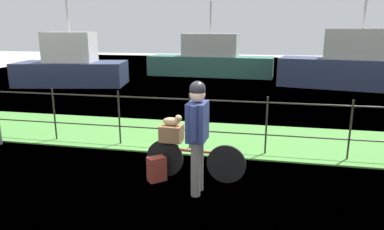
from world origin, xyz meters
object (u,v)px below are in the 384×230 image
Objects in this scene: terrier_dog at (173,121)px; moored_boat_mid at (359,67)px; moored_boat_near at (210,61)px; cyclist_person at (197,128)px; bicycle_main at (194,160)px; backpack_on_paving at (157,169)px; moored_boat_far at (72,66)px; wooden_crate at (171,133)px.

terrier_dog is 0.05× the size of moored_boat_mid.
cyclist_person is at bearing -82.03° from moored_boat_near.
bicycle_main is at bearing -82.39° from moored_boat_near.
backpack_on_paving is at bearing 158.49° from cyclist_person.
moored_boat_mid is (4.69, 10.63, -0.12)m from cyclist_person.
moored_boat_far reaches higher than moored_boat_near.
moored_boat_far is (-6.78, 8.60, 0.07)m from wooden_crate.
moored_boat_near reaches higher than wooden_crate.
moored_boat_mid reaches higher than backpack_on_paving.
moored_boat_far is at bearing -141.95° from moored_boat_near.
wooden_crate is at bearing 1.45° from backpack_on_paving.
cyclist_person is (0.49, -0.48, 0.04)m from terrier_dog.
terrier_dog reaches higher than bicycle_main.
moored_boat_mid reaches higher than bicycle_main.
cyclist_person is (0.52, -0.48, 0.25)m from wooden_crate.
backpack_on_paving is at bearing -139.17° from terrier_dog.
cyclist_person is at bearing -51.20° from moored_boat_far.
bicycle_main is at bearing -25.73° from backpack_on_paving.
moored_boat_far reaches higher than cyclist_person.
terrier_dog is at bearing -83.90° from moored_boat_near.
moored_boat_far reaches higher than bicycle_main.
cyclist_person is (0.15, -0.46, 0.67)m from bicycle_main.
bicycle_main is 0.61m from backpack_on_paving.
moored_boat_near reaches higher than backpack_on_paving.
wooden_crate reaches higher than backpack_on_paving.
backpack_on_paving is (-0.57, -0.18, -0.13)m from bicycle_main.
bicycle_main is 0.25× the size of moored_boat_mid.
terrier_dog is 12.93m from moored_boat_near.
cyclist_person is 0.26× the size of moored_boat_near.
wooden_crate is at bearing -84.01° from moored_boat_near.
wooden_crate is (-0.37, 0.02, 0.42)m from bicycle_main.
bicycle_main is 11.28m from moored_boat_mid.
moored_boat_mid is (4.83, 10.17, 0.55)m from bicycle_main.
cyclist_person is 11.65m from moored_boat_far.
moored_boat_far is (-11.99, -1.55, -0.06)m from moored_boat_mid.
moored_boat_far is at bearing 128.80° from cyclist_person.
moored_boat_mid is at bearing -22.43° from moored_boat_near.
wooden_crate is 1.10× the size of terrier_dog.
cyclist_person is 0.35× the size of moored_boat_far.
moored_boat_mid is (6.55, -2.70, 0.09)m from moored_boat_near.
cyclist_person is 1.11m from backpack_on_paving.
moored_boat_mid is at bearing 7.36° from moored_boat_far.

